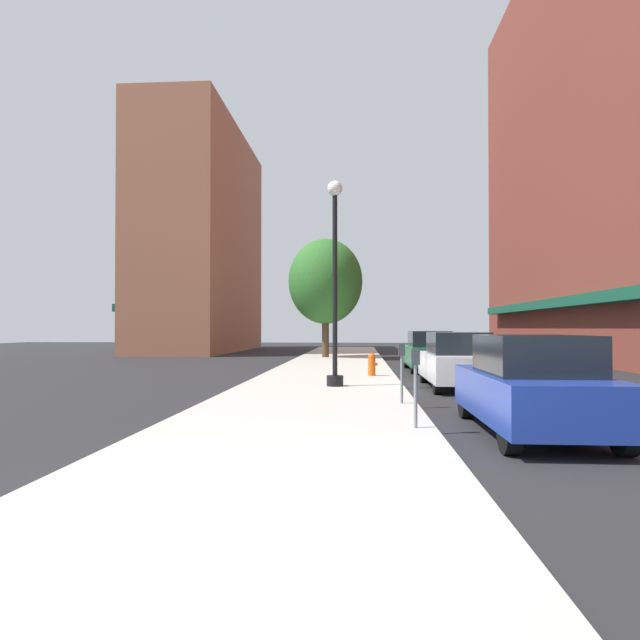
{
  "coord_description": "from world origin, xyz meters",
  "views": [
    {
      "loc": [
        1.11,
        -5.63,
        1.78
      ],
      "look_at": [
        -0.4,
        16.02,
        2.09
      ],
      "focal_mm": 31.37,
      "sensor_mm": 36.0,
      "label": 1
    }
  ],
  "objects_px": {
    "tree_near": "(325,282)",
    "car_blue": "(532,386)",
    "parking_meter_near": "(402,366)",
    "car_white": "(457,361)",
    "parking_meter_far": "(416,378)",
    "car_green": "(429,352)",
    "lamppost": "(335,279)",
    "fire_hydrant": "(372,364)"
  },
  "relations": [
    {
      "from": "parking_meter_far",
      "to": "lamppost",
      "type": "bearing_deg",
      "value": 103.85
    },
    {
      "from": "parking_meter_near",
      "to": "parking_meter_far",
      "type": "distance_m",
      "value": 3.03
    },
    {
      "from": "lamppost",
      "to": "car_white",
      "type": "relative_size",
      "value": 1.37
    },
    {
      "from": "fire_hydrant",
      "to": "car_green",
      "type": "bearing_deg",
      "value": 57.39
    },
    {
      "from": "parking_meter_far",
      "to": "tree_near",
      "type": "xyz_separation_m",
      "value": [
        -2.86,
        22.61,
        3.5
      ]
    },
    {
      "from": "fire_hydrant",
      "to": "parking_meter_near",
      "type": "bearing_deg",
      "value": -86.04
    },
    {
      "from": "fire_hydrant",
      "to": "tree_near",
      "type": "relative_size",
      "value": 0.12
    },
    {
      "from": "fire_hydrant",
      "to": "parking_meter_far",
      "type": "height_order",
      "value": "parking_meter_far"
    },
    {
      "from": "lamppost",
      "to": "fire_hydrant",
      "type": "height_order",
      "value": "lamppost"
    },
    {
      "from": "fire_hydrant",
      "to": "car_green",
      "type": "distance_m",
      "value": 4.54
    },
    {
      "from": "car_green",
      "to": "car_blue",
      "type": "bearing_deg",
      "value": -91.32
    },
    {
      "from": "fire_hydrant",
      "to": "car_white",
      "type": "relative_size",
      "value": 0.18
    },
    {
      "from": "parking_meter_far",
      "to": "car_white",
      "type": "relative_size",
      "value": 0.3
    },
    {
      "from": "car_blue",
      "to": "car_white",
      "type": "height_order",
      "value": "same"
    },
    {
      "from": "parking_meter_far",
      "to": "car_white",
      "type": "height_order",
      "value": "car_white"
    },
    {
      "from": "tree_near",
      "to": "lamppost",
      "type": "bearing_deg",
      "value": -85.6
    },
    {
      "from": "parking_meter_far",
      "to": "car_green",
      "type": "bearing_deg",
      "value": 82.06
    },
    {
      "from": "parking_meter_near",
      "to": "tree_near",
      "type": "xyz_separation_m",
      "value": [
        -2.86,
        19.58,
        3.5
      ]
    },
    {
      "from": "lamppost",
      "to": "car_green",
      "type": "height_order",
      "value": "lamppost"
    },
    {
      "from": "car_blue",
      "to": "car_green",
      "type": "xyz_separation_m",
      "value": [
        0.0,
        13.79,
        0.0
      ]
    },
    {
      "from": "parking_meter_near",
      "to": "car_white",
      "type": "xyz_separation_m",
      "value": [
        1.95,
        4.33,
        -0.14
      ]
    },
    {
      "from": "car_green",
      "to": "fire_hydrant",
      "type": "bearing_deg",
      "value": -123.93
    },
    {
      "from": "lamppost",
      "to": "parking_meter_near",
      "type": "distance_m",
      "value": 4.53
    },
    {
      "from": "car_white",
      "to": "car_green",
      "type": "bearing_deg",
      "value": 92.05
    },
    {
      "from": "lamppost",
      "to": "parking_meter_far",
      "type": "height_order",
      "value": "lamppost"
    },
    {
      "from": "car_white",
      "to": "fire_hydrant",
      "type": "bearing_deg",
      "value": 133.1
    },
    {
      "from": "car_green",
      "to": "parking_meter_near",
      "type": "bearing_deg",
      "value": -101.41
    },
    {
      "from": "car_white",
      "to": "tree_near",
      "type": "bearing_deg",
      "value": 109.55
    },
    {
      "from": "lamppost",
      "to": "parking_meter_near",
      "type": "bearing_deg",
      "value": -65.51
    },
    {
      "from": "parking_meter_near",
      "to": "parking_meter_far",
      "type": "xyz_separation_m",
      "value": [
        0.0,
        -3.03,
        0.0
      ]
    },
    {
      "from": "parking_meter_near",
      "to": "parking_meter_far",
      "type": "bearing_deg",
      "value": -90.0
    },
    {
      "from": "parking_meter_far",
      "to": "car_blue",
      "type": "distance_m",
      "value": 1.96
    },
    {
      "from": "parking_meter_near",
      "to": "tree_near",
      "type": "distance_m",
      "value": 20.09
    },
    {
      "from": "car_white",
      "to": "car_green",
      "type": "distance_m",
      "value": 6.63
    },
    {
      "from": "parking_meter_near",
      "to": "tree_near",
      "type": "relative_size",
      "value": 0.19
    },
    {
      "from": "parking_meter_near",
      "to": "car_white",
      "type": "distance_m",
      "value": 4.75
    },
    {
      "from": "tree_near",
      "to": "car_blue",
      "type": "bearing_deg",
      "value": -77.89
    },
    {
      "from": "car_blue",
      "to": "lamppost",
      "type": "bearing_deg",
      "value": 117.05
    },
    {
      "from": "parking_meter_near",
      "to": "car_green",
      "type": "bearing_deg",
      "value": 79.91
    },
    {
      "from": "car_white",
      "to": "lamppost",
      "type": "bearing_deg",
      "value": -166.0
    },
    {
      "from": "lamppost",
      "to": "fire_hydrant",
      "type": "distance_m",
      "value": 4.6
    },
    {
      "from": "lamppost",
      "to": "car_green",
      "type": "xyz_separation_m",
      "value": [
        3.58,
        7.38,
        -2.39
      ]
    }
  ]
}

